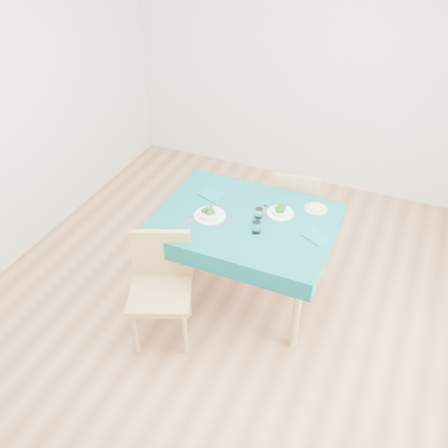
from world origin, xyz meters
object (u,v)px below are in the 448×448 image
at_px(chair_near, 159,280).
at_px(side_plate, 316,209).
at_px(table, 244,256).
at_px(bowl_near, 210,212).
at_px(bowl_far, 280,210).
at_px(chair_far, 297,201).

xyz_separation_m(chair_near, side_plate, (0.86, 1.04, 0.20)).
height_order(table, bowl_near, bowl_near).
bearing_deg(side_plate, bowl_far, -144.89).
xyz_separation_m(bowl_far, side_plate, (0.24, 0.17, -0.03)).
relative_size(chair_near, bowl_far, 5.29).
relative_size(table, side_plate, 7.51).
relative_size(bowl_near, bowl_far, 1.18).
bearing_deg(chair_near, table, 38.26).
bearing_deg(bowl_near, side_plate, 30.08).
bearing_deg(chair_far, bowl_far, 82.88).
xyz_separation_m(chair_far, side_plate, (0.27, -0.45, 0.28)).
distance_m(chair_near, chair_far, 1.61).
bearing_deg(table, bowl_near, -162.19).
xyz_separation_m(table, bowl_near, (-0.26, -0.08, 0.42)).
bearing_deg(table, side_plate, 35.90).
bearing_deg(table, chair_near, -118.97).
bearing_deg(chair_near, side_plate, 27.73).
xyz_separation_m(chair_far, bowl_near, (-0.47, -0.88, 0.31)).
relative_size(table, bowl_far, 6.42).
distance_m(bowl_near, side_plate, 0.85).
bearing_deg(table, chair_far, 75.62).
height_order(chair_near, bowl_near, chair_near).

